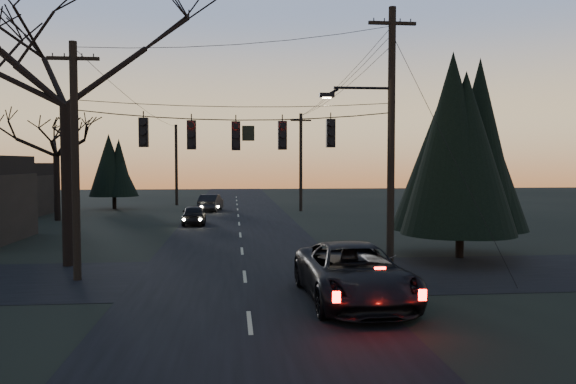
{
  "coord_description": "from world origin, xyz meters",
  "views": [
    {
      "loc": [
        -0.43,
        -10.61,
        4.23
      ],
      "look_at": [
        1.42,
        8.02,
        3.25
      ],
      "focal_mm": 35.0,
      "sensor_mm": 36.0,
      "label": 1
    }
  ],
  "objects": [
    {
      "name": "utility_pole_left",
      "position": [
        -6.0,
        10.0,
        0.0
      ],
      "size": [
        1.8,
        0.3,
        8.5
      ],
      "primitive_type": null,
      "color": "black",
      "rests_on": "ground"
    },
    {
      "name": "ground_plane",
      "position": [
        0.0,
        0.0,
        0.0
      ],
      "size": [
        160.0,
        160.0,
        0.0
      ],
      "primitive_type": "plane",
      "color": "black"
    },
    {
      "name": "evergreen_right",
      "position": [
        9.61,
        13.29,
        4.74
      ],
      "size": [
        4.74,
        4.74,
        8.3
      ],
      "color": "black",
      "rests_on": "ground"
    },
    {
      "name": "cross_road",
      "position": [
        0.0,
        10.0,
        0.01
      ],
      "size": [
        60.0,
        7.0,
        0.02
      ],
      "primitive_type": "cube",
      "color": "black",
      "rests_on": "ground"
    },
    {
      "name": "evergreen_dist",
      "position": [
        -11.23,
        41.97,
        3.58
      ],
      "size": [
        3.58,
        3.58,
        5.98
      ],
      "color": "black",
      "rests_on": "ground"
    },
    {
      "name": "sedan_oncoming_a",
      "position": [
        -3.06,
        27.93,
        0.67
      ],
      "size": [
        1.69,
        3.98,
        1.34
      ],
      "primitive_type": "imported",
      "rotation": [
        0.0,
        0.0,
        3.17
      ],
      "color": "black",
      "rests_on": "ground"
    },
    {
      "name": "bare_tree_left",
      "position": [
        -7.14,
        12.93,
        9.12
      ],
      "size": [
        9.2,
        9.2,
        13.04
      ],
      "color": "black",
      "rests_on": "ground"
    },
    {
      "name": "suv_near",
      "position": [
        3.2,
        5.91,
        0.87
      ],
      "size": [
        3.08,
        6.35,
        1.74
      ],
      "primitive_type": "imported",
      "rotation": [
        0.0,
        0.0,
        0.03
      ],
      "color": "black",
      "rests_on": "ground"
    },
    {
      "name": "sedan_oncoming_b",
      "position": [
        -2.33,
        38.55,
        0.73
      ],
      "size": [
        2.14,
        4.59,
        1.46
      ],
      "primitive_type": "imported",
      "rotation": [
        0.0,
        0.0,
        3.0
      ],
      "color": "black",
      "rests_on": "ground"
    },
    {
      "name": "utility_pole_far_l",
      "position": [
        -6.0,
        46.0,
        0.0
      ],
      "size": [
        0.3,
        0.3,
        8.0
      ],
      "primitive_type": null,
      "color": "black",
      "rests_on": "ground"
    },
    {
      "name": "span_signal_assembly",
      "position": [
        -0.24,
        10.0,
        5.27
      ],
      "size": [
        11.5,
        0.44,
        1.56
      ],
      "color": "black",
      "rests_on": "ground"
    },
    {
      "name": "utility_pole_far_r",
      "position": [
        5.5,
        38.0,
        0.0
      ],
      "size": [
        1.8,
        0.3,
        8.5
      ],
      "primitive_type": null,
      "color": "black",
      "rests_on": "ground"
    },
    {
      "name": "bare_tree_dist",
      "position": [
        -13.2,
        31.71,
        6.57
      ],
      "size": [
        6.36,
        6.36,
        9.41
      ],
      "color": "black",
      "rests_on": "ground"
    },
    {
      "name": "utility_pole_right",
      "position": [
        5.5,
        10.0,
        0.0
      ],
      "size": [
        5.0,
        0.3,
        10.0
      ],
      "primitive_type": null,
      "color": "black",
      "rests_on": "ground"
    },
    {
      "name": "main_road",
      "position": [
        0.0,
        20.0,
        0.01
      ],
      "size": [
        8.0,
        120.0,
        0.02
      ],
      "primitive_type": "cube",
      "color": "black",
      "rests_on": "ground"
    }
  ]
}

